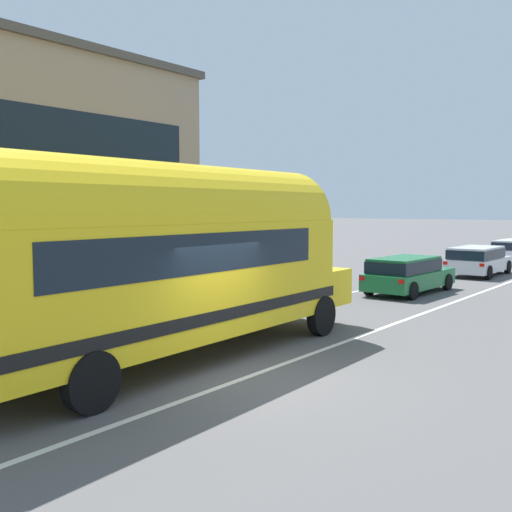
# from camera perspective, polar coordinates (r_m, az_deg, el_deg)

# --- Properties ---
(ground_plane) EXTENTS (300.00, 300.00, 0.00)m
(ground_plane) POSITION_cam_1_polar(r_m,az_deg,el_deg) (11.47, -0.84, -11.57)
(ground_plane) COLOR #565454
(lane_markings) EXTENTS (4.01, 80.00, 0.01)m
(lane_markings) POSITION_cam_1_polar(r_m,az_deg,el_deg) (22.58, 14.82, -3.64)
(lane_markings) COLOR silver
(lane_markings) RESTS_ON ground
(painted_bus) EXTENTS (2.76, 11.63, 4.12)m
(painted_bus) POSITION_cam_1_polar(r_m,az_deg,el_deg) (12.01, -9.44, 0.28)
(painted_bus) COLOR yellow
(painted_bus) RESTS_ON ground
(car_lead) EXTENTS (1.99, 4.64, 1.37)m
(car_lead) POSITION_cam_1_polar(r_m,az_deg,el_deg) (22.86, 14.32, -1.55)
(car_lead) COLOR #196633
(car_lead) RESTS_ON ground
(car_second) EXTENTS (2.00, 4.57, 1.37)m
(car_second) POSITION_cam_1_polar(r_m,az_deg,el_deg) (29.84, 20.54, -0.25)
(car_second) COLOR silver
(car_second) RESTS_ON ground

